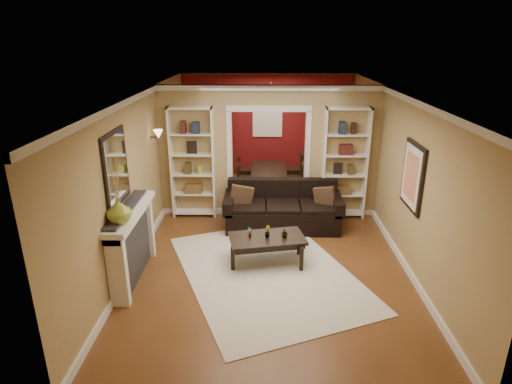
{
  "coord_description": "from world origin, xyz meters",
  "views": [
    {
      "loc": [
        -0.11,
        -7.36,
        3.6
      ],
      "look_at": [
        -0.22,
        -0.8,
        1.2
      ],
      "focal_mm": 30.0,
      "sensor_mm": 36.0,
      "label": 1
    }
  ],
  "objects_px": {
    "bookshelf_left": "(193,163)",
    "coffee_table": "(267,250)",
    "bookshelf_right": "(345,164)",
    "fireplace": "(134,245)",
    "sofa": "(283,206)",
    "dining_table": "(270,179)"
  },
  "relations": [
    {
      "from": "bookshelf_left",
      "to": "bookshelf_right",
      "type": "height_order",
      "value": "same"
    },
    {
      "from": "bookshelf_left",
      "to": "dining_table",
      "type": "xyz_separation_m",
      "value": [
        1.61,
        1.63,
        -0.88
      ]
    },
    {
      "from": "bookshelf_left",
      "to": "coffee_table",
      "type": "bearing_deg",
      "value": -52.84
    },
    {
      "from": "bookshelf_left",
      "to": "fireplace",
      "type": "height_order",
      "value": "bookshelf_left"
    },
    {
      "from": "fireplace",
      "to": "dining_table",
      "type": "bearing_deg",
      "value": 62.66
    },
    {
      "from": "sofa",
      "to": "dining_table",
      "type": "relative_size",
      "value": 1.49
    },
    {
      "from": "bookshelf_right",
      "to": "coffee_table",
      "type": "bearing_deg",
      "value": -128.42
    },
    {
      "from": "bookshelf_right",
      "to": "dining_table",
      "type": "bearing_deg",
      "value": 132.49
    },
    {
      "from": "bookshelf_left",
      "to": "bookshelf_right",
      "type": "bearing_deg",
      "value": 0.0
    },
    {
      "from": "sofa",
      "to": "bookshelf_left",
      "type": "distance_m",
      "value": 2.04
    },
    {
      "from": "coffee_table",
      "to": "fireplace",
      "type": "distance_m",
      "value": 2.15
    },
    {
      "from": "sofa",
      "to": "fireplace",
      "type": "relative_size",
      "value": 1.35
    },
    {
      "from": "fireplace",
      "to": "dining_table",
      "type": "xyz_separation_m",
      "value": [
        2.15,
        4.16,
        -0.31
      ]
    },
    {
      "from": "bookshelf_left",
      "to": "fireplace",
      "type": "bearing_deg",
      "value": -102.05
    },
    {
      "from": "bookshelf_right",
      "to": "fireplace",
      "type": "distance_m",
      "value": 4.47
    },
    {
      "from": "coffee_table",
      "to": "fireplace",
      "type": "bearing_deg",
      "value": -176.88
    },
    {
      "from": "coffee_table",
      "to": "dining_table",
      "type": "relative_size",
      "value": 0.8
    },
    {
      "from": "coffee_table",
      "to": "bookshelf_left",
      "type": "xyz_separation_m",
      "value": [
        -1.51,
        2.0,
        0.92
      ]
    },
    {
      "from": "fireplace",
      "to": "bookshelf_left",
      "type": "bearing_deg",
      "value": 77.95
    },
    {
      "from": "bookshelf_right",
      "to": "sofa",
      "type": "bearing_deg",
      "value": -155.44
    },
    {
      "from": "sofa",
      "to": "dining_table",
      "type": "bearing_deg",
      "value": 95.72
    },
    {
      "from": "bookshelf_right",
      "to": "fireplace",
      "type": "xyz_separation_m",
      "value": [
        -3.64,
        -2.53,
        -0.57
      ]
    }
  ]
}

